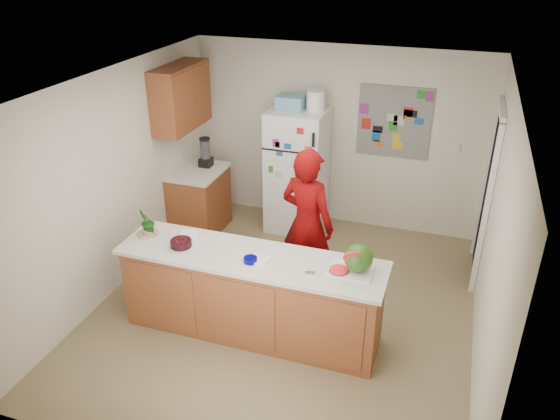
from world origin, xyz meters
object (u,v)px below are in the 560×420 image
(refrigerator, at_px, (297,171))
(watermelon, at_px, (359,258))
(person, at_px, (307,224))
(cherry_bowl, at_px, (181,243))

(refrigerator, bearing_deg, watermelon, -60.68)
(refrigerator, xyz_separation_m, person, (0.58, -1.50, 0.03))
(refrigerator, xyz_separation_m, watermelon, (1.30, -2.31, 0.22))
(refrigerator, relative_size, person, 0.96)
(watermelon, distance_m, cherry_bowl, 1.78)
(refrigerator, relative_size, watermelon, 6.34)
(refrigerator, bearing_deg, person, -69.02)
(refrigerator, height_order, watermelon, refrigerator)
(person, height_order, watermelon, person)
(cherry_bowl, bearing_deg, watermelon, 3.71)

